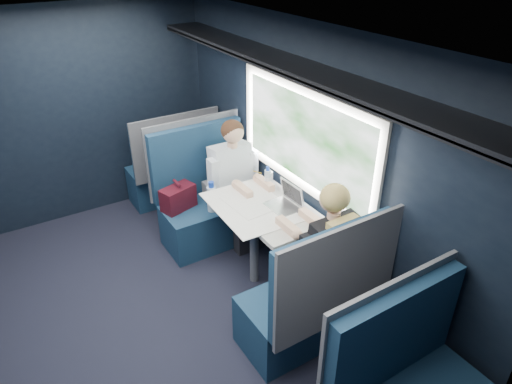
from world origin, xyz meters
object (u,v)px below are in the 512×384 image
seat_row_front (173,169)px  man (236,178)px  seat_bay_far (311,303)px  bottle_small (268,178)px  table (269,216)px  laptop (287,200)px  cup (269,176)px  seat_bay_near (207,202)px  woman (326,248)px

seat_row_front → man: 1.17m
seat_row_front → seat_bay_far: bearing=-90.0°
seat_bay_far → bottle_small: bearing=72.0°
seat_bay_far → bottle_small: (0.40, 1.22, 0.42)m
table → laptop: bearing=-16.1°
seat_row_front → cup: bearing=-70.6°
laptop → cup: (0.13, 0.49, -0.01)m
seat_bay_near → man: bearing=-33.5°
table → seat_bay_near: (-0.20, 0.87, -0.24)m
table → bottle_small: (0.21, 0.34, 0.17)m
seat_row_front → laptop: size_ratio=3.78×
cup → seat_bay_near: bearing=138.6°
man → cup: 0.35m
table → man: 0.70m
seat_row_front → woman: bearing=-84.3°
table → woman: 0.71m
man → bottle_small: bearing=-67.6°
man → seat_bay_far: bearing=-99.0°
seat_bay_far → man: bearing=81.0°
seat_row_front → cup: seat_row_front is taller
laptop → bottle_small: size_ratio=1.44×
cup → woman: bearing=-101.2°
laptop → seat_bay_near: bearing=111.2°
seat_bay_near → cup: 0.75m
seat_bay_near → table: bearing=-77.3°
bottle_small → seat_bay_far: bearing=-108.0°
seat_row_front → cup: (0.48, -1.36, 0.38)m
seat_bay_near → bottle_small: 0.79m
bottle_small → cup: 0.13m
table → man: man is taller
seat_bay_near → man: size_ratio=0.95×
seat_bay_far → man: 1.62m
man → laptop: 0.76m
seat_row_front → laptop: 1.92m
seat_bay_near → bottle_small: size_ratio=5.90×
table → cup: 0.54m
man → cup: size_ratio=14.14×
seat_bay_far → seat_row_front: seat_bay_far is taller
man → laptop: man is taller
seat_bay_near → seat_row_front: 0.92m
seat_bay_near → cup: size_ratio=13.48×
seat_bay_far → bottle_small: size_ratio=5.90×
seat_row_front → bottle_small: size_ratio=5.43×
seat_bay_near → bottle_small: bearing=-52.2°
seat_bay_far → laptop: bearing=67.5°
cup → bottle_small: bearing=-130.5°
man → laptop: bearing=-82.9°
seat_row_front → cup: 1.49m
seat_row_front → cup: size_ratio=12.41×
seat_bay_far → cup: bearing=70.1°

